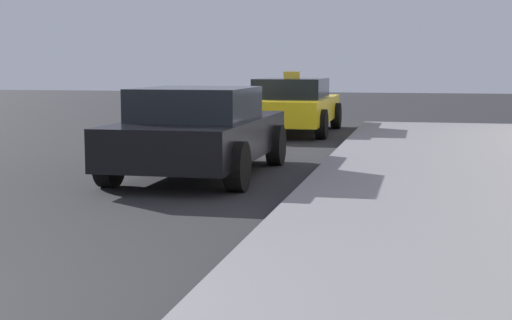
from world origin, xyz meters
The scene contains 2 objects.
car_black centered at (0.31, 6.99, 0.64)m, with size 1.94×4.05×1.27m.
car_yellow centered at (0.48, 14.06, 0.65)m, with size 1.92×4.34×1.43m.
Camera 1 is at (3.42, -3.51, 1.60)m, focal length 53.64 mm.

